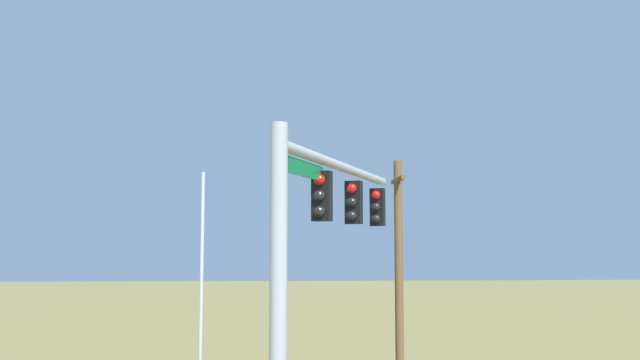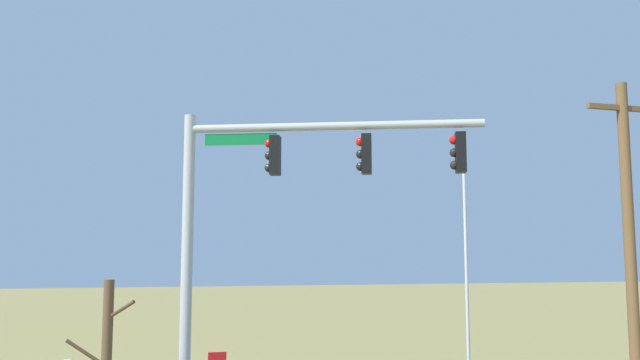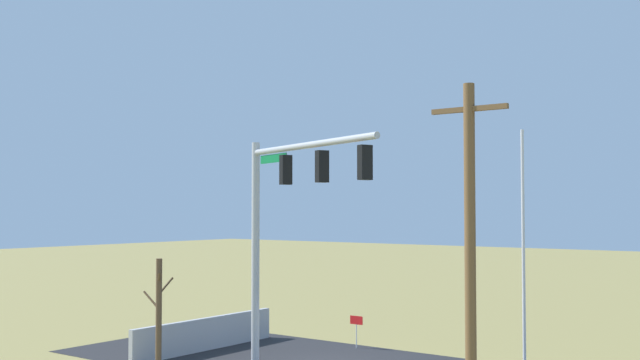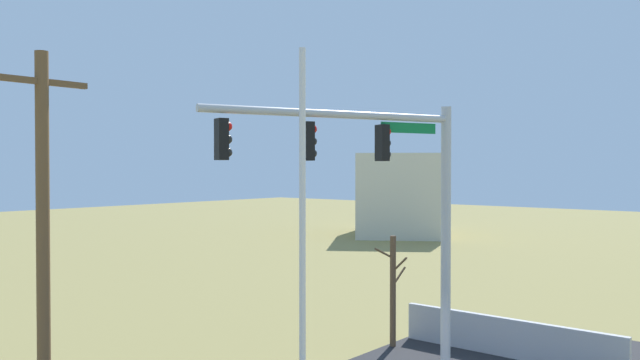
# 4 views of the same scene
# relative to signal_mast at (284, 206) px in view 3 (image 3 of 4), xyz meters

# --- Properties ---
(sidewalk_corner) EXTENTS (6.00, 6.00, 0.01)m
(sidewalk_corner) POSITION_rel_signal_mast_xyz_m (2.90, -0.76, -5.41)
(sidewalk_corner) COLOR #B7B5AD
(sidewalk_corner) RESTS_ON ground_plane
(retaining_fence) EXTENTS (0.20, 7.09, 1.22)m
(retaining_fence) POSITION_rel_signal_mast_xyz_m (4.87, -1.33, -4.80)
(retaining_fence) COLOR #A8A8AD
(retaining_fence) RESTS_ON ground_plane
(signal_mast) EXTENTS (6.85, 2.90, 7.62)m
(signal_mast) POSITION_rel_signal_mast_xyz_m (0.00, 0.00, 0.00)
(signal_mast) COLOR #B2B5BA
(signal_mast) RESTS_ON ground_plane
(flagpole) EXTENTS (0.10, 0.10, 7.72)m
(flagpole) POSITION_rel_signal_mast_xyz_m (-6.84, -3.07, -1.55)
(flagpole) COLOR silver
(flagpole) RESTS_ON ground_plane
(utility_pole) EXTENTS (1.90, 0.26, 8.21)m
(utility_pole) POSITION_rel_signal_mast_xyz_m (-7.89, 2.86, -1.14)
(utility_pole) COLOR brown
(utility_pole) RESTS_ON ground_plane
(bare_tree) EXTENTS (1.27, 1.02, 3.66)m
(bare_tree) POSITION_rel_signal_mast_xyz_m (3.60, 2.10, -3.52)
(bare_tree) COLOR brown
(bare_tree) RESTS_ON ground_plane
(open_sign) EXTENTS (0.56, 0.04, 1.22)m
(open_sign) POSITION_rel_signal_mast_xyz_m (0.59, -5.09, -4.50)
(open_sign) COLOR silver
(open_sign) RESTS_ON ground_plane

